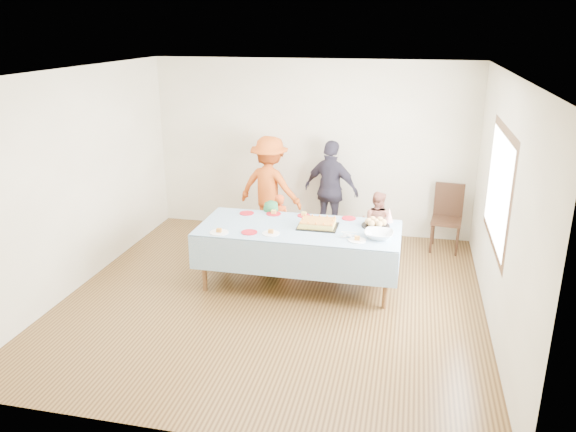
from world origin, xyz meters
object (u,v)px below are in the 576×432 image
birthday_cake (318,224)px  dining_chair (447,213)px  party_table (299,231)px  adult_left (270,188)px

birthday_cake → dining_chair: dining_chair is taller
party_table → dining_chair: bearing=41.8°
birthday_cake → dining_chair: (1.66, 1.62, -0.28)m
adult_left → birthday_cake: bearing=136.6°
party_table → birthday_cake: size_ratio=5.05×
dining_chair → adult_left: (-2.67, -0.09, 0.25)m
party_table → dining_chair: 2.54m
birthday_cake → adult_left: size_ratio=0.31×
party_table → dining_chair: size_ratio=2.56×
dining_chair → adult_left: bearing=-171.6°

